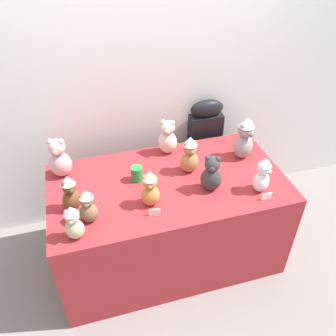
# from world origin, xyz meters

# --- Properties ---
(ground_plane) EXTENTS (10.00, 10.00, 0.00)m
(ground_plane) POSITION_xyz_m (0.00, 0.00, 0.00)
(ground_plane) COLOR gray
(wall_back) EXTENTS (7.00, 0.08, 2.60)m
(wall_back) POSITION_xyz_m (0.00, 0.94, 1.30)
(wall_back) COLOR white
(wall_back) RESTS_ON ground_plane
(display_table) EXTENTS (1.65, 0.88, 0.77)m
(display_table) POSITION_xyz_m (0.00, 0.25, 0.39)
(display_table) COLOR maroon
(display_table) RESTS_ON ground_plane
(instrument_case) EXTENTS (0.28, 0.13, 1.05)m
(instrument_case) POSITION_xyz_m (0.50, 0.82, 0.53)
(instrument_case) COLOR black
(instrument_case) RESTS_ON ground_plane
(teddy_bear_ash) EXTENTS (0.19, 0.18, 0.34)m
(teddy_bear_ash) POSITION_xyz_m (0.62, 0.38, 0.94)
(teddy_bear_ash) COLOR gray
(teddy_bear_ash) RESTS_ON display_table
(teddy_bear_charcoal) EXTENTS (0.18, 0.17, 0.27)m
(teddy_bear_charcoal) POSITION_xyz_m (0.25, 0.10, 0.90)
(teddy_bear_charcoal) COLOR #383533
(teddy_bear_charcoal) RESTS_ON display_table
(teddy_bear_caramel) EXTENTS (0.13, 0.12, 0.29)m
(teddy_bear_caramel) POSITION_xyz_m (0.18, 0.32, 0.91)
(teddy_bear_caramel) COLOR #B27A42
(teddy_bear_caramel) RESTS_ON display_table
(teddy_bear_ginger) EXTENTS (0.15, 0.13, 0.27)m
(teddy_bear_ginger) POSITION_xyz_m (-0.17, 0.06, 0.90)
(teddy_bear_ginger) COLOR #D17F3D
(teddy_bear_ginger) RESTS_ON display_table
(teddy_bear_blush) EXTENTS (0.19, 0.17, 0.30)m
(teddy_bear_blush) POSITION_xyz_m (-0.70, 0.53, 0.91)
(teddy_bear_blush) COLOR beige
(teddy_bear_blush) RESTS_ON display_table
(teddy_bear_chestnut) EXTENTS (0.15, 0.14, 0.26)m
(teddy_bear_chestnut) POSITION_xyz_m (-0.65, 0.16, 0.90)
(teddy_bear_chestnut) COLOR brown
(teddy_bear_chestnut) RESTS_ON display_table
(teddy_bear_sand) EXTENTS (0.14, 0.13, 0.24)m
(teddy_bear_sand) POSITION_xyz_m (-0.65, -0.09, 0.89)
(teddy_bear_sand) COLOR #CCB78E
(teddy_bear_sand) RESTS_ON display_table
(teddy_bear_snow) EXTENTS (0.16, 0.15, 0.27)m
(teddy_bear_snow) POSITION_xyz_m (0.57, -0.01, 0.90)
(teddy_bear_snow) COLOR white
(teddy_bear_snow) RESTS_ON display_table
(teddy_bear_cream) EXTENTS (0.18, 0.17, 0.28)m
(teddy_bear_cream) POSITION_xyz_m (0.10, 0.60, 0.90)
(teddy_bear_cream) COLOR beige
(teddy_bear_cream) RESTS_ON display_table
(teddy_bear_mocha) EXTENTS (0.13, 0.11, 0.25)m
(teddy_bear_mocha) POSITION_xyz_m (-0.56, 0.02, 0.89)
(teddy_bear_mocha) COLOR #7F6047
(teddy_bear_mocha) RESTS_ON display_table
(party_cup_green) EXTENTS (0.08, 0.08, 0.11)m
(party_cup_green) POSITION_xyz_m (-0.20, 0.33, 0.83)
(party_cup_green) COLOR #238C3D
(party_cup_green) RESTS_ON display_table
(name_card_front_left) EXTENTS (0.07, 0.01, 0.05)m
(name_card_front_left) POSITION_xyz_m (0.57, -0.10, 0.80)
(name_card_front_left) COLOR white
(name_card_front_left) RESTS_ON display_table
(name_card_front_middle) EXTENTS (0.07, 0.01, 0.05)m
(name_card_front_middle) POSITION_xyz_m (-0.65, 0.06, 0.80)
(name_card_front_middle) COLOR white
(name_card_front_middle) RESTS_ON display_table
(name_card_front_right) EXTENTS (0.07, 0.02, 0.05)m
(name_card_front_right) POSITION_xyz_m (-0.17, -0.04, 0.80)
(name_card_front_right) COLOR white
(name_card_front_right) RESTS_ON display_table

